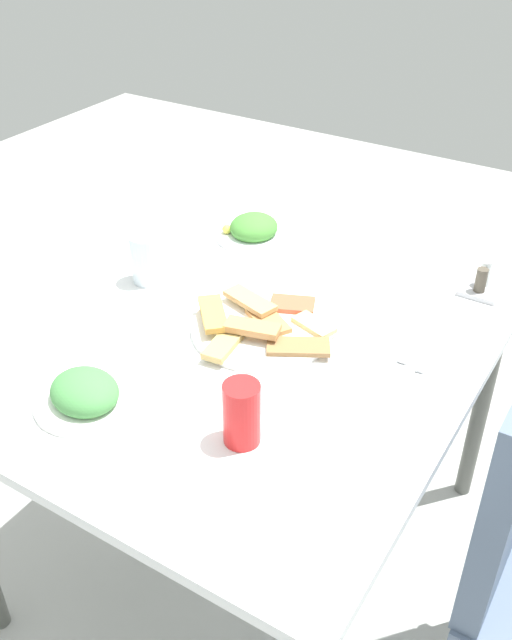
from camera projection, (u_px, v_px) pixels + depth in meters
name	position (u px, v px, depth m)	size (l,w,h in m)	color
ground_plane	(253.00, 549.00, 1.93)	(6.00, 6.00, 0.00)	#A4A5A1
dining_table	(252.00, 359.00, 1.57)	(1.13, 0.94, 0.72)	white
pide_platter	(261.00, 326.00, 1.53)	(0.32, 0.33, 0.04)	white
salad_plate_greens	(254.00, 229.00, 1.88)	(0.20, 0.20, 0.07)	white
salad_plate_rice	(85.00, 394.00, 1.33)	(0.19, 0.19, 0.06)	white
soda_can	(242.00, 414.00, 1.22)	(0.07, 0.07, 0.12)	red
drinking_glass	(146.00, 259.00, 1.68)	(0.07, 0.07, 0.12)	silver
paper_napkin	(425.00, 344.00, 1.49)	(0.12, 0.12, 0.00)	white
fork	(417.00, 340.00, 1.50)	(0.18, 0.02, 0.01)	silver
spoon	(433.00, 345.00, 1.48)	(0.20, 0.02, 0.01)	silver
condiment_caddy	(482.00, 284.00, 1.65)	(0.09, 0.09, 0.07)	#B2B2B7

